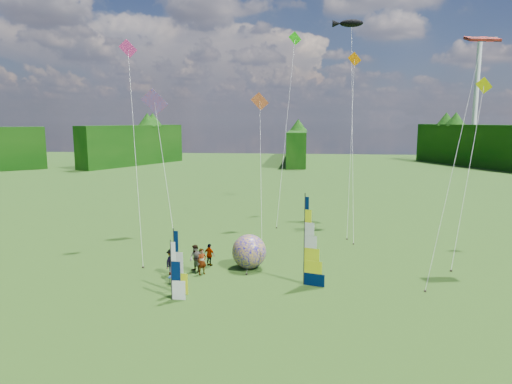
# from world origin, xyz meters

# --- Properties ---
(ground) EXTENTS (220.00, 220.00, 0.00)m
(ground) POSITION_xyz_m (0.00, 0.00, 0.00)
(ground) COLOR #304B0F
(ground) RESTS_ON ground
(treeline_ring) EXTENTS (210.00, 210.00, 8.00)m
(treeline_ring) POSITION_xyz_m (0.00, 0.00, 4.00)
(treeline_ring) COLOR #1D480E
(treeline_ring) RESTS_ON ground
(turbine_right) EXTENTS (8.00, 1.20, 30.00)m
(turbine_right) POSITION_xyz_m (45.00, 102.00, 15.00)
(turbine_right) COLOR silver
(turbine_right) RESTS_ON ground
(feather_banner_main) EXTENTS (1.40, 0.49, 5.32)m
(feather_banner_main) POSITION_xyz_m (1.88, 3.78, 2.66)
(feather_banner_main) COLOR #01133D
(feather_banner_main) RESTS_ON ground
(side_banner_left) EXTENTS (1.01, 0.29, 3.63)m
(side_banner_left) POSITION_xyz_m (-5.34, 1.62, 1.82)
(side_banner_left) COLOR yellow
(side_banner_left) RESTS_ON ground
(side_banner_far) EXTENTS (0.96, 0.11, 3.24)m
(side_banner_far) POSITION_xyz_m (-5.26, 0.72, 1.62)
(side_banner_far) COLOR white
(side_banner_far) RESTS_ON ground
(bol_inflatable) EXTENTS (2.56, 2.56, 2.26)m
(bol_inflatable) POSITION_xyz_m (-1.72, 6.47, 1.13)
(bol_inflatable) COLOR #060093
(bol_inflatable) RESTS_ON ground
(spectator_a) EXTENTS (0.73, 0.70, 1.68)m
(spectator_a) POSITION_xyz_m (-4.54, 4.93, 0.84)
(spectator_a) COLOR #66594C
(spectator_a) RESTS_ON ground
(spectator_b) EXTENTS (0.94, 0.87, 1.78)m
(spectator_b) POSITION_xyz_m (-5.06, 5.35, 0.89)
(spectator_b) COLOR #66594C
(spectator_b) RESTS_ON ground
(spectator_c) EXTENTS (0.71, 1.16, 1.68)m
(spectator_c) POSITION_xyz_m (-6.43, 4.66, 0.84)
(spectator_c) COLOR #66594C
(spectator_c) RESTS_ON ground
(spectator_d) EXTENTS (0.96, 0.74, 1.52)m
(spectator_d) POSITION_xyz_m (-4.42, 6.64, 0.76)
(spectator_d) COLOR #66594C
(spectator_d) RESTS_ON ground
(camp_chair) EXTENTS (0.66, 0.66, 1.09)m
(camp_chair) POSITION_xyz_m (-5.78, 3.04, 0.54)
(camp_chair) COLOR navy
(camp_chair) RESTS_ON ground
(kite_whale) EXTENTS (4.35, 16.49, 20.79)m
(kite_whale) POSITION_xyz_m (5.99, 19.80, 10.40)
(kite_whale) COLOR black
(kite_whale) RESTS_ON ground
(kite_rainbow_delta) EXTENTS (9.93, 12.66, 13.09)m
(kite_rainbow_delta) POSITION_xyz_m (-9.12, 12.31, 6.54)
(kite_rainbow_delta) COLOR red
(kite_rainbow_delta) RESTS_ON ground
(kite_parafoil) EXTENTS (8.86, 11.10, 17.04)m
(kite_parafoil) POSITION_xyz_m (11.00, 6.72, 8.52)
(kite_parafoil) COLOR red
(kite_parafoil) RESTS_ON ground
(small_kite_red) EXTENTS (5.41, 10.60, 12.69)m
(small_kite_red) POSITION_xyz_m (-1.85, 15.53, 6.34)
(small_kite_red) COLOR #D75630
(small_kite_red) RESTS_ON ground
(small_kite_orange) EXTENTS (4.61, 10.19, 16.35)m
(small_kite_orange) POSITION_xyz_m (5.80, 18.40, 8.17)
(small_kite_orange) COLOR orange
(small_kite_orange) RESTS_ON ground
(small_kite_yellow) EXTENTS (6.64, 10.86, 13.42)m
(small_kite_yellow) POSITION_xyz_m (13.48, 11.50, 6.71)
(small_kite_yellow) COLOR #E5D300
(small_kite_yellow) RESTS_ON ground
(small_kite_pink) EXTENTS (7.57, 10.56, 16.32)m
(small_kite_pink) POSITION_xyz_m (-10.33, 9.36, 8.16)
(small_kite_pink) COLOR #EB2E92
(small_kite_pink) RESTS_ON ground
(small_kite_green) EXTENTS (6.80, 13.15, 19.43)m
(small_kite_green) POSITION_xyz_m (-0.05, 23.08, 9.72)
(small_kite_green) COLOR #23C510
(small_kite_green) RESTS_ON ground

